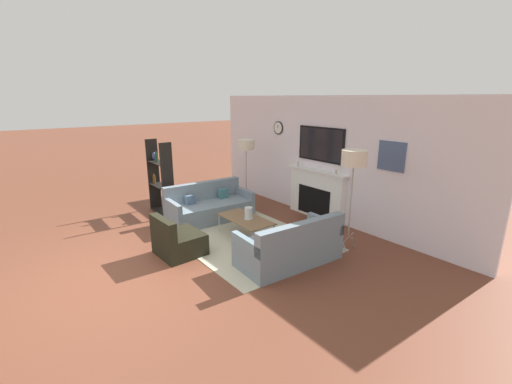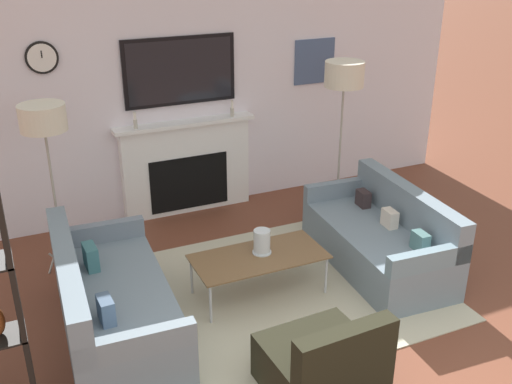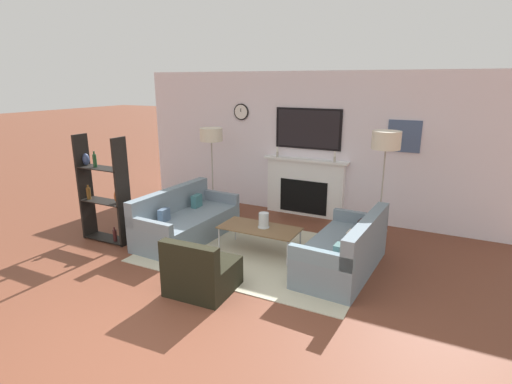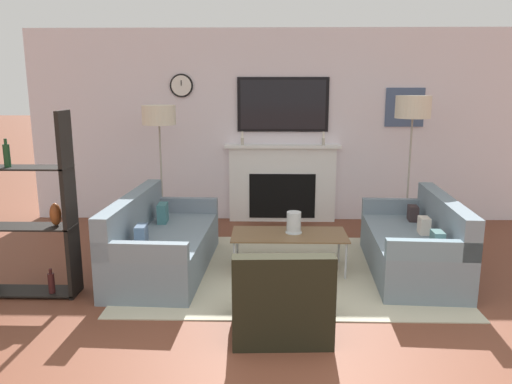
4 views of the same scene
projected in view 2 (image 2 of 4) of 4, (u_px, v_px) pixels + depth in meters
name	position (u px, v px, depth m)	size (l,w,h in m)	color
fireplace_wall	(181.00, 108.00, 6.80)	(7.21, 0.28, 2.70)	silver
area_rug	(258.00, 295.00, 5.52)	(3.27, 2.33, 0.01)	#B8B297
couch_left	(110.00, 304.00, 4.91)	(0.93, 1.89, 0.80)	slate
couch_right	(381.00, 240.00, 5.90)	(0.91, 1.76, 0.80)	slate
armchair	(323.00, 366.00, 4.26)	(0.79, 0.76, 0.72)	black
coffee_table	(259.00, 258.00, 5.39)	(1.20, 0.58, 0.40)	brown
hurricane_candle	(262.00, 243.00, 5.40)	(0.18, 0.18, 0.23)	silver
floor_lamp_left	(43.00, 120.00, 5.31)	(0.42, 0.42, 1.69)	#9E998E
floor_lamp_right	(344.00, 76.00, 6.44)	(0.43, 0.43, 1.81)	#9E998E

